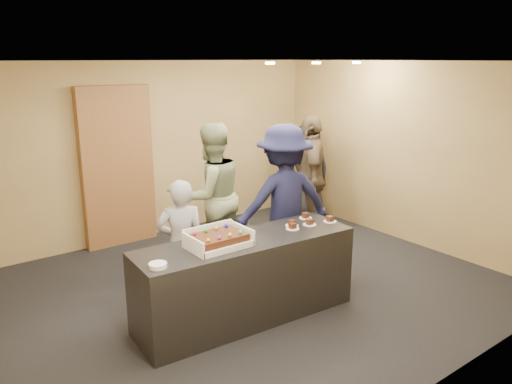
% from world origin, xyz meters
% --- Properties ---
extents(room, '(6.04, 6.00, 2.70)m').
position_xyz_m(room, '(0.00, 0.00, 1.35)').
color(room, black).
rests_on(room, ground).
extents(serving_counter, '(2.44, 0.86, 0.90)m').
position_xyz_m(serving_counter, '(-0.37, -0.57, 0.45)').
color(serving_counter, black).
rests_on(serving_counter, floor).
extents(storage_cabinet, '(1.07, 0.15, 2.36)m').
position_xyz_m(storage_cabinet, '(-0.54, 2.41, 1.18)').
color(storage_cabinet, brown).
rests_on(storage_cabinet, floor).
extents(cake_box, '(0.61, 0.42, 0.18)m').
position_xyz_m(cake_box, '(-0.70, -0.55, 0.94)').
color(cake_box, white).
rests_on(cake_box, serving_counter).
extents(sheet_cake, '(0.52, 0.36, 0.11)m').
position_xyz_m(sheet_cake, '(-0.70, -0.57, 1.00)').
color(sheet_cake, '#32170B').
rests_on(sheet_cake, cake_box).
extents(plate_stack, '(0.17, 0.17, 0.04)m').
position_xyz_m(plate_stack, '(-1.43, -0.68, 0.92)').
color(plate_stack, white).
rests_on(plate_stack, serving_counter).
extents(slice_a, '(0.15, 0.15, 0.07)m').
position_xyz_m(slice_a, '(0.24, -0.62, 0.92)').
color(slice_a, white).
rests_on(slice_a, serving_counter).
extents(slice_b, '(0.15, 0.15, 0.07)m').
position_xyz_m(slice_b, '(0.30, -0.54, 0.92)').
color(slice_b, white).
rests_on(slice_b, serving_counter).
extents(slice_c, '(0.15, 0.15, 0.07)m').
position_xyz_m(slice_c, '(0.49, -0.63, 0.92)').
color(slice_c, white).
rests_on(slice_c, serving_counter).
extents(slice_d, '(0.15, 0.15, 0.07)m').
position_xyz_m(slice_d, '(0.61, -0.42, 0.92)').
color(slice_d, white).
rests_on(slice_d, serving_counter).
extents(slice_e, '(0.15, 0.15, 0.07)m').
position_xyz_m(slice_e, '(0.75, -0.69, 0.92)').
color(slice_e, white).
rests_on(slice_e, serving_counter).
extents(person_server_grey, '(0.64, 0.54, 1.48)m').
position_xyz_m(person_server_grey, '(-0.78, 0.06, 0.74)').
color(person_server_grey, '#96979C').
rests_on(person_server_grey, floor).
extents(person_sage_man, '(0.96, 0.76, 1.94)m').
position_xyz_m(person_sage_man, '(0.12, 0.87, 0.97)').
color(person_sage_man, gray).
rests_on(person_sage_man, floor).
extents(person_navy_man, '(1.42, 1.05, 1.96)m').
position_xyz_m(person_navy_man, '(0.68, 0.06, 0.98)').
color(person_navy_man, '#161838').
rests_on(person_navy_man, floor).
extents(person_brown_extra, '(1.06, 1.17, 1.92)m').
position_xyz_m(person_brown_extra, '(1.94, 0.91, 0.96)').
color(person_brown_extra, brown).
rests_on(person_brown_extra, floor).
extents(person_dark_suit, '(0.94, 0.75, 1.67)m').
position_xyz_m(person_dark_suit, '(2.54, 1.61, 0.83)').
color(person_dark_suit, '#232428').
rests_on(person_dark_suit, floor).
extents(ceiling_spotlights, '(1.72, 0.12, 0.03)m').
position_xyz_m(ceiling_spotlights, '(1.60, 0.50, 2.67)').
color(ceiling_spotlights, '#FFEAC6').
rests_on(ceiling_spotlights, ceiling).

